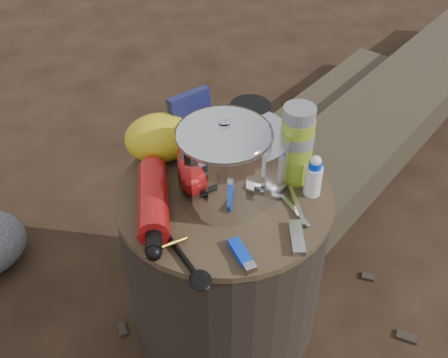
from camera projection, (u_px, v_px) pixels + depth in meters
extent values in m
plane|color=black|center=(224.00, 314.00, 1.47)|extent=(60.00, 60.00, 0.00)
cylinder|color=black|center=(224.00, 260.00, 1.33)|extent=(0.48, 0.48, 0.44)
cube|color=#393023|center=(399.00, 104.00, 2.14)|extent=(1.67, 1.34, 0.16)
cube|color=#393023|center=(312.00, 121.00, 2.11)|extent=(1.07, 0.87, 0.10)
cylinder|color=silver|center=(239.00, 159.00, 1.17)|extent=(0.22, 0.22, 0.13)
cylinder|color=silver|center=(224.00, 160.00, 1.12)|extent=(0.19, 0.19, 0.19)
cylinder|color=#8EAC26|center=(296.00, 145.00, 1.17)|extent=(0.07, 0.07, 0.18)
cylinder|color=black|center=(250.00, 130.00, 1.26)|extent=(0.09, 0.09, 0.13)
ellipsoid|color=gold|center=(159.00, 138.00, 1.25)|extent=(0.16, 0.13, 0.11)
cube|color=#181A4A|center=(191.00, 119.00, 1.29)|extent=(0.11, 0.06, 0.14)
cube|color=#0935D2|center=(240.00, 252.00, 1.04)|extent=(0.04, 0.09, 0.02)
cube|color=#B5B5BA|center=(297.00, 238.00, 1.07)|extent=(0.05, 0.09, 0.01)
cylinder|color=white|center=(313.00, 177.00, 1.16)|extent=(0.04, 0.04, 0.09)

